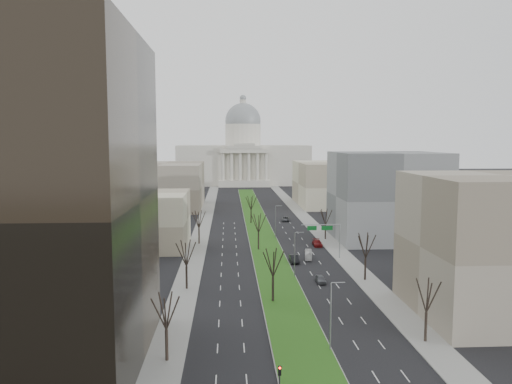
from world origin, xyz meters
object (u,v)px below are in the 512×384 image
object	(u,v)px
car_black	(294,259)
car_grey_far	(285,219)
car_red	(317,243)
box_van	(308,255)
car_grey_near	(321,279)

from	to	relation	value
car_black	car_grey_far	distance (m)	57.17
car_red	box_van	bearing A→B (deg)	-106.34
car_grey_far	car_red	bearing A→B (deg)	-78.17
car_red	box_van	size ratio (longest dim) A/B	0.84
box_van	car_grey_near	bearing A→B (deg)	-83.59
car_grey_near	car_grey_far	xyz separation A→B (m)	(1.66, 73.07, 0.01)
car_red	box_van	world-z (taller)	box_van
car_grey_far	car_grey_near	bearing A→B (deg)	-84.69
car_grey_near	car_black	size ratio (longest dim) A/B	0.83
car_grey_near	car_black	xyz separation A→B (m)	(-2.99, 16.09, 0.12)
car_black	car_red	size ratio (longest dim) A/B	0.94
car_grey_far	box_van	bearing A→B (deg)	-84.30
car_black	box_van	bearing A→B (deg)	41.47
box_van	car_grey_far	bearing A→B (deg)	97.84
car_grey_near	car_grey_far	size ratio (longest dim) A/B	0.81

